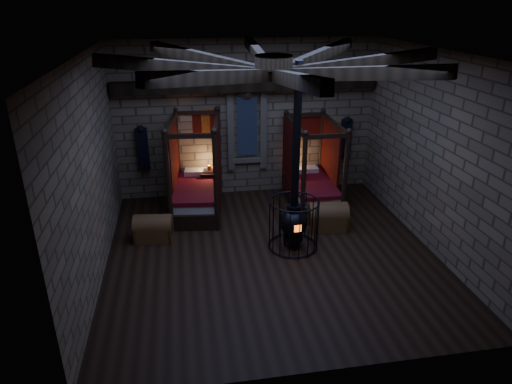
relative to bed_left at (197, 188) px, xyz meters
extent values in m
cube|color=black|center=(1.46, -2.49, -0.59)|extent=(7.00, 7.00, 0.01)
cube|color=#847054|center=(1.46, 1.01, 1.51)|extent=(7.00, 0.02, 4.20)
cube|color=#847054|center=(1.46, -5.99, 1.51)|extent=(7.00, 0.02, 4.20)
cube|color=#847054|center=(-2.04, -2.49, 1.51)|extent=(0.02, 7.00, 4.20)
cube|color=#847054|center=(4.96, -2.49, 1.51)|extent=(0.02, 7.00, 4.20)
cube|color=black|center=(1.46, -2.49, 3.61)|extent=(7.00, 7.00, 0.01)
cube|color=black|center=(1.46, 0.83, 2.46)|extent=(6.86, 0.35, 0.30)
cylinder|color=black|center=(1.46, -2.49, 3.46)|extent=(0.70, 0.70, 0.25)
cube|color=black|center=(1.46, 0.96, 1.31)|extent=(0.55, 0.04, 1.60)
cube|color=maroon|center=(0.46, 0.97, 1.51)|extent=(0.45, 0.03, 0.65)
cube|color=black|center=(-1.34, 0.85, 0.86)|extent=(0.30, 0.10, 1.15)
cube|color=black|center=(4.26, 0.85, 0.86)|extent=(0.30, 0.10, 1.15)
cube|color=black|center=(-0.01, -0.09, -0.40)|extent=(1.43, 2.38, 0.39)
cube|color=beige|center=(-0.01, -0.09, -0.09)|extent=(1.28, 2.20, 0.24)
cube|color=maroon|center=(-0.01, -0.09, 0.06)|extent=(1.35, 2.25, 0.11)
cube|color=beige|center=(0.09, 0.73, 0.17)|extent=(0.80, 0.47, 0.15)
cube|color=#4F0C06|center=(0.12, 1.02, 1.42)|extent=(1.19, 0.20, 0.60)
cylinder|color=black|center=(-0.68, -1.11, 0.60)|extent=(0.12, 0.12, 2.39)
cylinder|color=black|center=(-0.42, 1.05, 0.60)|extent=(0.12, 0.12, 2.39)
cylinder|color=black|center=(0.40, -1.23, 0.60)|extent=(0.12, 0.12, 2.39)
cylinder|color=black|center=(0.66, 0.93, 0.60)|extent=(0.12, 0.12, 2.39)
cube|color=#4F0C06|center=(-0.54, 0.30, 0.66)|extent=(0.26, 1.63, 2.12)
cube|color=#4F0C06|center=(0.60, 0.17, 0.66)|extent=(0.26, 1.63, 2.12)
cube|color=black|center=(3.00, -0.23, -0.41)|extent=(1.13, 2.15, 0.37)
cube|color=beige|center=(3.00, -0.23, -0.12)|extent=(1.00, 1.98, 0.23)
cube|color=maroon|center=(3.00, -0.23, 0.02)|extent=(1.07, 2.02, 0.10)
cube|color=beige|center=(3.01, 0.55, 0.13)|extent=(0.72, 0.37, 0.14)
cube|color=#4F0C06|center=(3.01, 0.83, 1.31)|extent=(1.13, 0.06, 0.56)
cylinder|color=black|center=(2.48, -1.25, 0.54)|extent=(0.11, 0.11, 2.26)
cylinder|color=black|center=(2.50, 0.80, 0.54)|extent=(0.11, 0.11, 2.26)
cylinder|color=black|center=(3.51, -1.26, 0.54)|extent=(0.11, 0.11, 2.26)
cylinder|color=black|center=(3.53, 0.79, 0.54)|extent=(0.11, 0.11, 2.26)
cube|color=#4F0C06|center=(2.46, 0.08, 0.59)|extent=(0.08, 1.54, 2.00)
cube|color=#4F0C06|center=(3.55, 0.07, 0.59)|extent=(0.08, 1.54, 2.00)
cube|color=brown|center=(-1.08, -1.46, -0.41)|extent=(0.91, 0.61, 0.35)
cylinder|color=brown|center=(-1.08, -1.46, -0.24)|extent=(0.91, 0.61, 0.52)
cube|color=#A38432|center=(-1.48, -1.42, -0.41)|extent=(0.11, 0.54, 0.38)
cube|color=#A38432|center=(-0.69, -1.51, -0.41)|extent=(0.11, 0.54, 0.38)
cube|color=brown|center=(3.02, -1.59, -0.40)|extent=(0.97, 0.65, 0.38)
cylinder|color=brown|center=(3.02, -1.59, -0.21)|extent=(0.97, 0.65, 0.56)
cube|color=#A38432|center=(2.59, -1.54, -0.40)|extent=(0.11, 0.59, 0.40)
cube|color=#A38432|center=(3.44, -1.63, -0.40)|extent=(0.11, 0.59, 0.40)
cube|color=black|center=(0.37, 0.64, -0.21)|extent=(0.49, 0.47, 0.76)
cube|color=black|center=(0.37, 0.64, 0.19)|extent=(0.54, 0.52, 0.04)
cylinder|color=#A38432|center=(0.37, 0.64, 0.30)|extent=(0.11, 0.11, 0.17)
cube|color=black|center=(2.60, 0.61, -0.28)|extent=(0.45, 0.43, 0.62)
cube|color=black|center=(2.60, 0.61, 0.05)|extent=(0.49, 0.48, 0.04)
cube|color=brown|center=(2.60, 0.61, 0.10)|extent=(0.18, 0.15, 0.04)
cylinder|color=black|center=(1.98, -2.32, -0.35)|extent=(0.44, 0.44, 0.11)
sphere|color=black|center=(1.98, -2.32, 0.02)|extent=(0.62, 0.62, 0.62)
cylinder|color=black|center=(1.98, -2.32, 0.35)|extent=(0.31, 0.31, 0.16)
cube|color=#FF5914|center=(2.01, -2.62, 0.02)|extent=(0.16, 0.03, 0.16)
cylinder|color=black|center=(1.98, -2.32, 1.93)|extent=(0.17, 0.17, 3.05)
torus|color=black|center=(1.98, -2.32, -0.55)|extent=(1.10, 1.10, 0.03)
torus|color=black|center=(1.98, -2.32, 0.52)|extent=(1.10, 1.10, 0.03)
camera|label=1|loc=(-0.30, -10.96, 4.57)|focal=32.00mm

